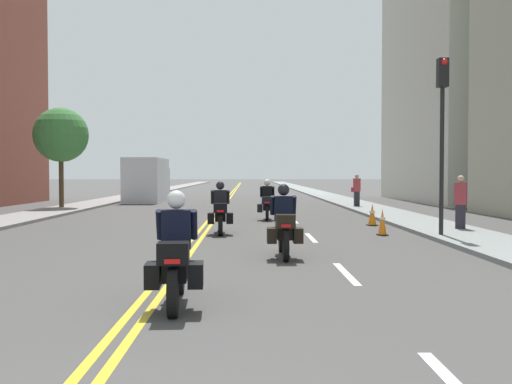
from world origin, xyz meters
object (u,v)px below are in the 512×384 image
Objects in this scene: traffic_light_near at (442,115)px; pedestrian_1 at (461,203)px; parked_truck at (148,182)px; motorcycle_0 at (176,260)px; traffic_cone_0 at (372,215)px; motorcycle_3 at (267,203)px; traffic_cone_1 at (382,222)px; motorcycle_2 at (220,213)px; motorcycle_1 at (284,227)px; pedestrian_0 at (357,191)px; street_tree_0 at (61,135)px.

traffic_light_near is 3.32m from pedestrian_1.
motorcycle_0 is at bearing -79.70° from parked_truck.
motorcycle_3 is at bearing 143.43° from traffic_cone_0.
traffic_cone_1 is at bearing 44.99° from pedestrian_1.
motorcycle_0 is at bearing -94.05° from motorcycle_3.
traffic_cone_0 is 0.97× the size of traffic_cone_1.
traffic_light_near reaches higher than traffic_cone_0.
motorcycle_2 is at bearing 166.58° from traffic_light_near.
traffic_light_near is at bearing 37.60° from motorcycle_1.
motorcycle_0 is at bearing 80.93° from pedestrian_1.
traffic_cone_0 is (3.60, 7.80, -0.29)m from motorcycle_1.
pedestrian_0 is (1.34, 10.22, 0.56)m from traffic_cone_0.
street_tree_0 is (-15.25, -0.67, 2.85)m from pedestrian_0.
motorcycle_3 is 16.80m from parked_truck.
parked_truck is at bearing 105.84° from motorcycle_1.
motorcycle_0 is at bearing -127.61° from traffic_light_near.
motorcycle_1 is at bearing -125.25° from traffic_cone_1.
motorcycle_1 is at bearing -75.12° from motorcycle_2.
motorcycle_2 is 5.89m from traffic_cone_0.
traffic_cone_1 is 18.93m from street_tree_0.
pedestrian_1 is (2.24, -2.44, 0.54)m from traffic_cone_0.
parked_truck is (-12.24, 7.59, 0.34)m from pedestrian_0.
motorcycle_2 is 7.05m from traffic_light_near.
traffic_cone_0 is 0.15× the size of street_tree_0.
motorcycle_2 is at bearing 107.69° from motorcycle_1.
motorcycle_2 is 0.43× the size of street_tree_0.
motorcycle_0 is 30.87m from parked_truck.
motorcycle_2 is 1.26× the size of pedestrian_1.
motorcycle_1 is 10.48m from motorcycle_3.
motorcycle_3 is at bearing -13.30° from pedestrian_1.
motorcycle_0 is 0.41× the size of street_tree_0.
traffic_light_near is (6.43, 8.35, 2.82)m from motorcycle_0.
pedestrian_0 is at bearing -31.79° from parked_truck.
motorcycle_0 is 5.08m from motorcycle_1.
traffic_cone_1 is 2.79m from pedestrian_1.
motorcycle_2 is at bearing 29.91° from pedestrian_1.
pedestrian_1 is at bearing -36.60° from street_tree_0.
motorcycle_2 is 1.24× the size of pedestrian_0.
motorcycle_0 is at bearing -68.90° from street_tree_0.
motorcycle_1 is (1.78, 4.76, 0.02)m from motorcycle_0.
motorcycle_2 reaches higher than traffic_cone_1.
motorcycle_2 is 14.50m from pedestrian_0.
motorcycle_0 is 0.99× the size of motorcycle_3.
motorcycle_3 is 8.79m from traffic_light_near.
street_tree_0 is (-10.31, 17.35, 3.12)m from motorcycle_1.
motorcycle_3 is 0.43× the size of traffic_light_near.
motorcycle_3 is 6.76m from traffic_cone_1.
motorcycle_2 is at bearing -74.55° from parked_truck.
motorcycle_2 is 21.29m from parked_truck.
traffic_light_near is 0.97× the size of street_tree_0.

